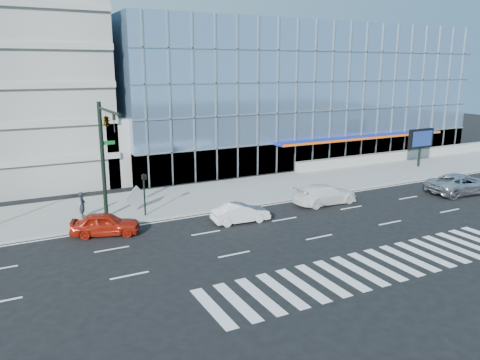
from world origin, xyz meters
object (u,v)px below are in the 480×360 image
at_px(pedestrian, 82,205).
at_px(white_sedan, 241,213).
at_px(traffic_signal, 105,134).
at_px(ped_signal_post, 144,188).
at_px(marquee_sign, 421,139).
at_px(tilted_panel, 136,198).
at_px(silver_suv, 461,184).
at_px(red_sedan, 105,224).
at_px(white_suv, 325,194).

bearing_deg(pedestrian, white_sedan, -102.27).
relative_size(traffic_signal, ped_signal_post, 2.67).
distance_m(ped_signal_post, pedestrian, 4.46).
xyz_separation_m(marquee_sign, tilted_panel, (-30.70, -1.45, -2.00)).
xyz_separation_m(white_sedan, pedestrian, (-9.45, 5.76, 0.39)).
bearing_deg(silver_suv, pedestrian, 80.14).
xyz_separation_m(ped_signal_post, white_sedan, (5.47, -4.08, -1.48)).
distance_m(traffic_signal, red_sedan, 5.82).
relative_size(white_suv, tilted_panel, 4.10).
height_order(traffic_signal, pedestrian, traffic_signal).
height_order(ped_signal_post, tilted_panel, ped_signal_post).
height_order(traffic_signal, ped_signal_post, traffic_signal).
height_order(white_sedan, tilted_panel, tilted_panel).
bearing_deg(traffic_signal, marquee_sign, 5.92).
relative_size(marquee_sign, red_sedan, 0.94).
bearing_deg(tilted_panel, white_suv, -36.64).
xyz_separation_m(pedestrian, tilted_panel, (3.79, -0.08, 0.01)).
distance_m(white_suv, red_sedan, 16.67).
bearing_deg(tilted_panel, traffic_signal, -156.77).
relative_size(white_suv, white_sedan, 1.33).
bearing_deg(tilted_panel, pedestrian, 161.39).
relative_size(white_sedan, red_sedan, 0.94).
bearing_deg(tilted_panel, white_sedan, -62.43).
bearing_deg(silver_suv, traffic_signal, 83.38).
xyz_separation_m(silver_suv, white_suv, (-12.00, 2.89, -0.08)).
distance_m(traffic_signal, white_suv, 16.99).
height_order(ped_signal_post, silver_suv, ped_signal_post).
bearing_deg(white_suv, red_sedan, 86.86).
bearing_deg(pedestrian, red_sedan, -150.76).
xyz_separation_m(silver_suv, tilted_panel, (-25.58, 7.63, 0.22)).
bearing_deg(white_suv, marquee_sign, -70.38).
distance_m(marquee_sign, white_suv, 18.35).
distance_m(marquee_sign, silver_suv, 10.66).
bearing_deg(white_sedan, tilted_panel, 49.80).
distance_m(marquee_sign, white_sedan, 26.14).
bearing_deg(marquee_sign, red_sedan, -170.99).
relative_size(marquee_sign, pedestrian, 2.22).
height_order(marquee_sign, white_suv, marquee_sign).
bearing_deg(ped_signal_post, silver_suv, -13.38).
bearing_deg(pedestrian, silver_suv, -85.66).
bearing_deg(ped_signal_post, traffic_signal, -171.48).
bearing_deg(marquee_sign, ped_signal_post, -174.29).
height_order(silver_suv, white_sedan, silver_suv).
distance_m(white_sedan, red_sedan, 8.92).
height_order(red_sedan, tilted_panel, tilted_panel).
relative_size(ped_signal_post, marquee_sign, 0.75).
xyz_separation_m(white_suv, pedestrian, (-17.36, 4.82, 0.28)).
xyz_separation_m(ped_signal_post, white_suv, (13.38, -3.14, -1.37)).
bearing_deg(traffic_signal, red_sedan, -111.74).
bearing_deg(traffic_signal, white_suv, -9.89).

